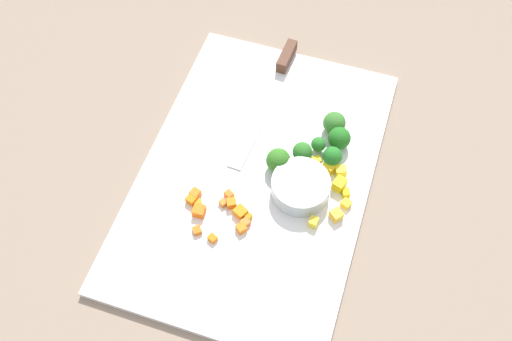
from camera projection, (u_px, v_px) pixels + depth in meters
The scene contains 31 objects.
ground_plane at pixel (256, 177), 0.95m from camera, with size 4.00×4.00×0.00m, color gray.
cutting_board at pixel (256, 176), 0.95m from camera, with size 0.55×0.36×0.01m, color white.
prep_bowl at pixel (301, 187), 0.91m from camera, with size 0.09×0.09×0.03m, color #B3BDC1.
chef_knife at pixel (277, 77), 1.04m from camera, with size 0.29×0.04×0.02m.
carrot_dice_0 at pixel (192, 200), 0.91m from camera, with size 0.01×0.01×0.01m, color orange.
carrot_dice_1 at pixel (195, 194), 0.92m from camera, with size 0.01×0.01×0.01m, color orange.
carrot_dice_2 at pixel (199, 211), 0.90m from camera, with size 0.02×0.02×0.01m, color orange.
carrot_dice_3 at pixel (241, 228), 0.88m from camera, with size 0.01×0.01×0.01m, color orange.
carrot_dice_4 at pixel (248, 217), 0.90m from camera, with size 0.01×0.01×0.01m, color orange.
carrot_dice_5 at pixel (231, 203), 0.91m from camera, with size 0.01×0.01×0.01m, color orange.
carrot_dice_6 at pixel (197, 230), 0.88m from camera, with size 0.01×0.01×0.01m, color orange.
carrot_dice_7 at pixel (245, 223), 0.89m from camera, with size 0.01×0.01×0.01m, color orange.
carrot_dice_8 at pixel (229, 195), 0.92m from camera, with size 0.01×0.01×0.01m, color orange.
carrot_dice_9 at pixel (213, 238), 0.88m from camera, with size 0.01×0.01×0.01m, color orange.
carrot_dice_10 at pixel (223, 203), 0.91m from camera, with size 0.01×0.01×0.01m, color orange.
carrot_dice_11 at pixel (240, 212), 0.90m from camera, with size 0.02×0.02×0.01m, color orange.
carrot_dice_12 at pixel (198, 204), 0.91m from camera, with size 0.01×0.01×0.01m, color orange.
pepper_dice_0 at pixel (314, 222), 0.89m from camera, with size 0.01×0.01×0.01m, color yellow.
pepper_dice_1 at pixel (341, 171), 0.94m from camera, with size 0.01×0.02×0.02m, color yellow.
pepper_dice_2 at pixel (346, 204), 0.91m from camera, with size 0.01×0.01×0.01m, color yellow.
pepper_dice_3 at pixel (330, 167), 0.94m from camera, with size 0.02×0.02×0.02m, color yellow.
pepper_dice_4 at pixel (346, 193), 0.92m from camera, with size 0.01×0.01×0.01m, color yellow.
pepper_dice_5 at pixel (316, 160), 0.95m from camera, with size 0.01×0.01×0.01m, color yellow.
pepper_dice_6 at pixel (339, 184), 0.92m from camera, with size 0.02×0.02×0.02m, color yellow.
pepper_dice_7 at pixel (336, 215), 0.89m from camera, with size 0.02×0.02×0.02m, color yellow.
broccoli_floret_0 at pixel (318, 144), 0.95m from camera, with size 0.02×0.02×0.03m.
broccoli_floret_1 at pixel (278, 161), 0.93m from camera, with size 0.04×0.04×0.04m.
broccoli_floret_2 at pixel (339, 138), 0.95m from camera, with size 0.04×0.04×0.04m.
broccoli_floret_3 at pixel (302, 152), 0.94m from camera, with size 0.03×0.03×0.04m.
broccoli_floret_4 at pixel (332, 156), 0.93m from camera, with size 0.03×0.03×0.04m.
broccoli_floret_5 at pixel (334, 123), 0.97m from camera, with size 0.04×0.04×0.04m.
Camera 1 is at (0.46, 0.15, 0.82)m, focal length 40.64 mm.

